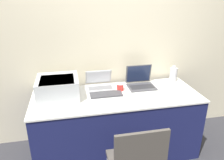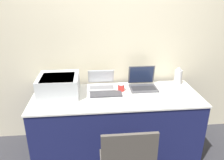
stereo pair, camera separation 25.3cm
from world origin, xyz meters
name	(u,v)px [view 1 (the left image)]	position (x,y,z in m)	size (l,w,h in m)	color
wall_back	(109,44)	(0.00, 0.84, 1.30)	(8.00, 0.05, 2.60)	beige
table	(116,124)	(0.00, 0.37, 0.40)	(1.96, 0.75, 0.80)	#191E51
printer	(58,87)	(-0.67, 0.46, 0.92)	(0.46, 0.44, 0.23)	#B2B7BC
laptop_left	(100,84)	(-0.16, 0.63, 0.85)	(0.34, 0.28, 0.21)	#B7B7BC
laptop_right	(140,82)	(0.36, 0.56, 0.86)	(0.34, 0.29, 0.26)	#4C4C51
external_keyboard	(106,94)	(-0.12, 0.39, 0.81)	(0.38, 0.15, 0.02)	#3D3D42
coffee_cup	(120,87)	(0.07, 0.48, 0.85)	(0.09, 0.09, 0.09)	red
metal_pitcher	(173,74)	(0.84, 0.62, 0.90)	(0.10, 0.10, 0.23)	silver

